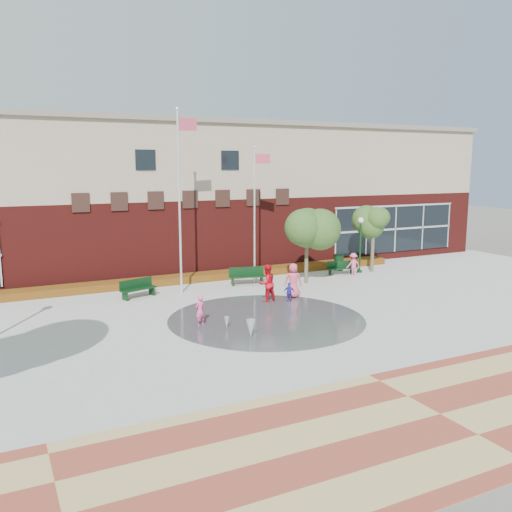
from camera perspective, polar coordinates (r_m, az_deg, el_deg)
name	(u,v)px	position (r m, az deg, el deg)	size (l,w,h in m)	color
ground	(303,339)	(20.81, 4.95, -8.73)	(120.00, 120.00, 0.00)	#666056
plaza_concrete	(256,314)	(24.17, 0.00, -6.08)	(46.00, 18.00, 0.01)	#A8A8A0
paver_band	(440,415)	(15.69, 18.83, -15.52)	(46.00, 6.00, 0.01)	#983E2C
splash_pad	(266,319)	(23.31, 1.10, -6.67)	(8.40, 8.40, 0.01)	#383A3D
library_building	(164,194)	(35.90, -9.64, 6.43)	(44.40, 10.40, 9.20)	#531311
flower_bed	(197,281)	(30.97, -6.25, -2.65)	(26.00, 1.20, 0.40)	#9E1104
flagpole_left	(180,192)	(27.52, -7.99, 6.70)	(1.10, 0.18, 9.32)	white
flagpole_right	(255,208)	(29.74, -0.07, 5.12)	(0.89, 0.35, 7.55)	white
lamp_right	(360,238)	(33.46, 10.94, 1.82)	(0.36, 0.36, 3.41)	black
bench_left	(138,292)	(27.51, -12.28, -3.73)	(1.93, 1.09, 0.94)	black
bench_mid	(247,279)	(29.74, -0.94, -2.48)	(2.02, 1.00, 0.98)	black
bench_right	(341,271)	(32.87, 8.93, -1.53)	(1.68, 0.89, 0.81)	black
trash_can	(339,262)	(34.18, 8.70, -0.66)	(0.62, 0.62, 1.02)	black
tree_mid	(307,218)	(29.82, 5.40, 3.95)	(2.95, 2.95, 4.98)	#4B3F2E
tree_small_right	(373,225)	(33.78, 12.26, 3.20)	(2.33, 2.33, 3.98)	#4B3F2E
water_jet_a	(251,338)	(20.84, -0.55, -8.67)	(0.36, 0.36, 0.70)	white
water_jet_b	(227,329)	(21.99, -3.09, -7.70)	(0.21, 0.21, 0.48)	white
child_splash	(200,311)	(22.35, -5.91, -5.76)	(0.46, 0.30, 1.27)	#F0488E
adult_red	(267,283)	(25.96, 1.16, -2.90)	(0.90, 0.70, 1.84)	red
adult_pink	(293,281)	(26.86, 3.94, -2.60)	(0.85, 0.55, 1.74)	#DB4863
child_blue	(289,293)	(26.04, 3.53, -3.86)	(0.57, 0.24, 0.97)	#252AA8
person_bench	(353,264)	(32.69, 10.20, -0.87)	(0.88, 0.51, 1.37)	#D85485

